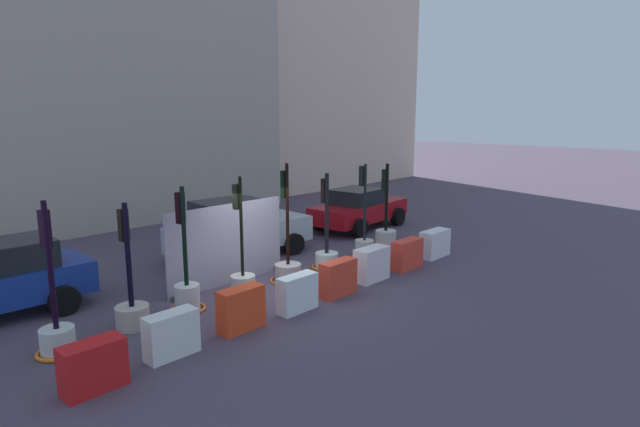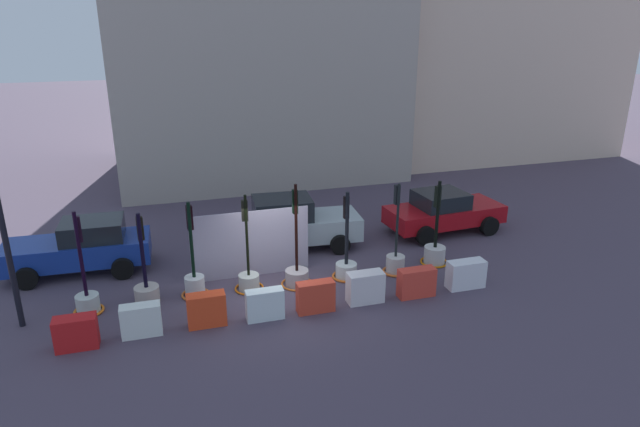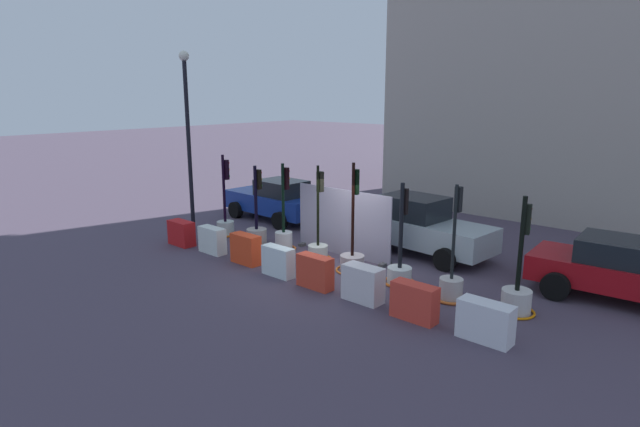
{
  "view_description": "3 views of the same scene",
  "coord_description": "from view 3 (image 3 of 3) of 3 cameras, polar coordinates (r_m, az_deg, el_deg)",
  "views": [
    {
      "loc": [
        -8.47,
        -9.35,
        4.42
      ],
      "look_at": [
        2.1,
        0.48,
        1.59
      ],
      "focal_mm": 29.3,
      "sensor_mm": 36.0,
      "label": 1
    },
    {
      "loc": [
        -3.09,
        -14.32,
        7.63
      ],
      "look_at": [
        1.55,
        0.93,
        1.93
      ],
      "focal_mm": 31.47,
      "sensor_mm": 36.0,
      "label": 2
    },
    {
      "loc": [
        9.37,
        -11.03,
        4.99
      ],
      "look_at": [
        -0.68,
        0.36,
        1.48
      ],
      "focal_mm": 29.37,
      "sensor_mm": 36.0,
      "label": 3
    }
  ],
  "objects": [
    {
      "name": "construction_barrier_0",
      "position": [
        18.11,
        -14.86,
        -2.08
      ],
      "size": [
        0.99,
        0.46,
        0.82
      ],
      "color": "red",
      "rests_on": "ground_plane"
    },
    {
      "name": "site_fence_panel",
      "position": [
        16.3,
        2.5,
        -1.17
      ],
      "size": [
        3.6,
        0.5,
        2.1
      ],
      "color": "#9C95AB",
      "rests_on": "ground_plane"
    },
    {
      "name": "traffic_light_2",
      "position": [
        16.99,
        -3.95,
        -2.27
      ],
      "size": [
        0.81,
        0.81,
        2.83
      ],
      "color": "silver",
      "rests_on": "ground_plane"
    },
    {
      "name": "traffic_light_6",
      "position": [
        13.33,
        14.12,
        -7.27
      ],
      "size": [
        0.8,
        0.8,
        2.89
      ],
      "color": "beige",
      "rests_on": "ground_plane"
    },
    {
      "name": "construction_barrier_4",
      "position": [
        13.72,
        -0.54,
        -6.37
      ],
      "size": [
        1.02,
        0.38,
        0.87
      ],
      "color": "red",
      "rests_on": "ground_plane"
    },
    {
      "name": "traffic_light_5",
      "position": [
        14.17,
        8.69,
        -5.9
      ],
      "size": [
        0.87,
        0.87,
        2.74
      ],
      "color": "silver",
      "rests_on": "ground_plane"
    },
    {
      "name": "traffic_light_7",
      "position": [
        13.02,
        20.67,
        -8.19
      ],
      "size": [
        0.89,
        0.89,
        2.77
      ],
      "color": "silver",
      "rests_on": "ground_plane"
    },
    {
      "name": "car_silver_hatchback",
      "position": [
        16.8,
        10.97,
        -1.4
      ],
      "size": [
        4.55,
        2.32,
        1.81
      ],
      "color": "#A3B3B8",
      "rests_on": "ground_plane"
    },
    {
      "name": "construction_barrier_2",
      "position": [
        15.77,
        -8.09,
        -3.86
      ],
      "size": [
        0.99,
        0.41,
        0.89
      ],
      "color": "#E73F1C",
      "rests_on": "ground_plane"
    },
    {
      "name": "construction_barrier_1",
      "position": [
        17.0,
        -11.66,
        -2.86
      ],
      "size": [
        0.99,
        0.4,
        0.84
      ],
      "color": "silver",
      "rests_on": "ground_plane"
    },
    {
      "name": "building_main_facade",
      "position": [
        26.36,
        26.57,
        20.08
      ],
      "size": [
        13.76,
        9.93,
        17.59
      ],
      "color": "#ADA296",
      "rests_on": "ground_plane"
    },
    {
      "name": "ground_plane",
      "position": [
        15.3,
        1.04,
        -6.01
      ],
      "size": [
        120.0,
        120.0,
        0.0
      ],
      "primitive_type": "plane",
      "color": "#4A3F4F"
    },
    {
      "name": "construction_barrier_6",
      "position": [
        12.06,
        10.25,
        -9.46
      ],
      "size": [
        1.07,
        0.41,
        0.84
      ],
      "color": "red",
      "rests_on": "ground_plane"
    },
    {
      "name": "traffic_light_4",
      "position": [
        15.0,
        3.55,
        -4.74
      ],
      "size": [
        0.95,
        0.95,
        3.13
      ],
      "color": "#B5A7A8",
      "rests_on": "ground_plane"
    },
    {
      "name": "construction_barrier_3",
      "position": [
        14.64,
        -4.58,
        -5.22
      ],
      "size": [
        1.0,
        0.37,
        0.83
      ],
      "color": "white",
      "rests_on": "ground_plane"
    },
    {
      "name": "traffic_light_0",
      "position": [
        19.01,
        -10.26,
        -0.91
      ],
      "size": [
        0.8,
        0.8,
        2.89
      ],
      "color": "silver",
      "rests_on": "ground_plane"
    },
    {
      "name": "construction_barrier_5",
      "position": [
        12.91,
        4.7,
        -7.64
      ],
      "size": [
        1.02,
        0.48,
        0.89
      ],
      "color": "silver",
      "rests_on": "ground_plane"
    },
    {
      "name": "car_blue_estate",
      "position": [
        20.97,
        -4.92,
        1.47
      ],
      "size": [
        4.38,
        2.13,
        1.65
      ],
      "color": "navy",
      "rests_on": "ground_plane"
    },
    {
      "name": "car_red_compact",
      "position": [
        14.79,
        30.12,
        -5.39
      ],
      "size": [
        4.4,
        2.38,
        1.54
      ],
      "color": "#A60F16",
      "rests_on": "ground_plane"
    },
    {
      "name": "traffic_light_1",
      "position": [
        17.93,
        -6.9,
        -1.52
      ],
      "size": [
        0.68,
        0.68,
        2.64
      ],
      "color": "#B5AAA0",
      "rests_on": "ground_plane"
    },
    {
      "name": "street_lamp_post",
      "position": [
        19.63,
        -14.21,
        9.37
      ],
      "size": [
        0.36,
        0.36,
        6.43
      ],
      "color": "black",
      "rests_on": "ground_plane"
    },
    {
      "name": "construction_barrier_7",
      "position": [
        11.45,
        17.57,
        -11.17
      ],
      "size": [
        1.12,
        0.46,
        0.83
      ],
      "color": "white",
      "rests_on": "ground_plane"
    },
    {
      "name": "traffic_light_3",
      "position": [
        15.94,
        -0.2,
        -3.46
      ],
      "size": [
        0.86,
        0.86,
        2.91
      ],
      "color": "beige",
      "rests_on": "ground_plane"
    }
  ]
}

